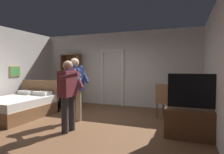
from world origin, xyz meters
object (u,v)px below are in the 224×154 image
Objects in this scene: bookshelf at (71,77)px; person_striped_shirt at (75,85)px; bed at (20,106)px; suitcase_small at (66,102)px; bottle_on_table at (190,93)px; wooden_chair at (164,100)px; suitcase_dark at (64,103)px; side_table at (184,105)px; laptop at (183,94)px; tv_flatscreen at (198,121)px; person_blue_shirt at (68,91)px.

bookshelf reaches higher than person_striped_shirt.
bed is 1.57m from suitcase_small.
bottle_on_table is 0.25× the size of wooden_chair.
suitcase_dark is 1.07× the size of suitcase_small.
person_striped_shirt is at bearing -55.04° from bookshelf.
person_striped_shirt is (-2.72, -1.00, 0.53)m from side_table.
bottle_on_table reaches higher than side_table.
suitcase_small is (0.10, -0.03, 0.03)m from suitcase_dark.
suitcase_small is (0.41, -1.01, -0.85)m from bookshelf.
person_striped_shirt reaches higher than side_table.
bottle_on_table is 3.01m from person_striped_shirt.
bookshelf is 1.17× the size of person_striped_shirt.
laptop is at bearing -123.18° from side_table.
bed is 4.08× the size of suitcase_small.
tv_flatscreen is at bearing -3.78° from person_striped_shirt.
suitcase_dark is at bearing 159.98° from tv_flatscreen.
wooden_chair reaches higher than laptop.
tv_flatscreen reaches higher than bed.
bed is at bearing -163.16° from wooden_chair.
side_table is 1.37× the size of suitcase_dark.
laptop is (4.55, 1.04, 0.45)m from bed.
bookshelf reaches higher than bottle_on_table.
laptop is at bearing 12.86° from bed.
bed is at bearing 163.33° from person_blue_shirt.
side_table is 0.29m from laptop.
suitcase_small is at bearing 126.21° from person_blue_shirt.
side_table is (4.58, 1.08, 0.16)m from bed.
side_table is 2.84× the size of bottle_on_table.
bed reaches higher than suitcase_small.
wooden_chair is 2.51m from person_striped_shirt.
bed is 1.22× the size of person_blue_shirt.
bottle_on_table is at bearing -12.36° from laptop.
wooden_chair is at bearing 0.82° from suitcase_dark.
laptop is 1.37× the size of bottle_on_table.
suitcase_small is (-1.52, 2.08, -0.71)m from person_blue_shirt.
bed is 4.23m from wooden_chair.
bookshelf reaches higher than laptop.
bed is 1.15× the size of person_striped_shirt.
wooden_chair is at bearing -17.64° from bookshelf.
bookshelf is at bearing 162.68° from side_table.
suitcase_small is (-3.93, 0.39, -0.53)m from laptop.
person_blue_shirt reaches higher than wooden_chair.
side_table is at bearing 56.82° from laptop.
suitcase_dark is at bearing -72.05° from bookshelf.
suitcase_small is at bearing 66.49° from bed.
suitcase_small is at bearing 159.91° from tv_flatscreen.
person_striped_shirt is at bearing -31.67° from suitcase_small.
side_table is 0.56m from wooden_chair.
bed is 1.47× the size of tv_flatscreen.
side_table is (4.37, -1.36, -0.60)m from bookshelf.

